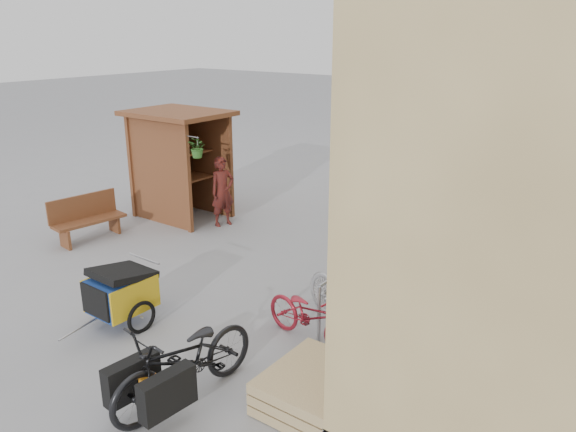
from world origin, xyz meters
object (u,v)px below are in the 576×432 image
Objects in this scene: shopping_carts at (521,193)px; person_kiosk at (223,191)px; bike_3 at (380,254)px; cargo_bike at (184,362)px; bike_1 at (348,295)px; child_trailer at (121,291)px; bike_7 at (450,217)px; bike_6 at (437,224)px; bench at (87,217)px; bike_2 at (381,261)px; bike_0 at (311,316)px; bike_5 at (431,240)px; kiosk at (176,149)px; pallet_stack at (315,389)px; bike_4 at (410,243)px.

person_kiosk is (-5.05, -4.37, 0.20)m from shopping_carts.
person_kiosk is 4.23m from bike_3.
bike_1 is at bearing 81.11° from cargo_bike.
bike_7 is at bearing 67.42° from child_trailer.
bike_3 is at bearing -172.64° from bike_6.
bench is at bearing 132.33° from bike_6.
bike_2 is at bearing 89.42° from cargo_bike.
shopping_carts is 7.34m from bike_0.
bench is 6.76m from bike_5.
kiosk is 1.18× the size of shopping_carts.
bike_1 is at bearing -98.94° from person_kiosk.
shopping_carts is 1.35× the size of bike_0.
bike_5 is (-0.59, 4.68, 0.23)m from pallet_stack.
bike_6 reaches higher than bike_0.
shopping_carts reaches higher than bike_0.
bench reaches higher than pallet_stack.
kiosk is at bearing 97.80° from bike_4.
bike_6 is 0.34m from bike_7.
person_kiosk is at bearing 75.35° from bike_2.
child_trailer is at bearing 152.63° from bike_7.
bike_3 is 2.62m from bike_7.
bike_3 is at bearing 105.24° from pallet_stack.
bike_5 reaches higher than pallet_stack.
bench is 0.90× the size of bike_6.
bike_4 is at bearing 61.83° from child_trailer.
bike_0 is 0.68m from bike_1.
pallet_stack is at bearing 38.80° from cargo_bike.
cargo_bike reaches higher than bike_1.
bike_4 is 0.92× the size of bike_7.
shopping_carts is 2.59m from bike_7.
person_kiosk reaches higher than cargo_bike.
bike_6 is at bearing -51.30° from person_kiosk.
bike_3 is 1.08m from bike_4.
kiosk reaches higher than bike_5.
kiosk is 1.36× the size of bike_2.
person_kiosk is 4.52m from bike_6.
kiosk is 1.51× the size of bike_6.
bike_1 is at bearing 177.70° from bike_7.
person_kiosk is 0.85× the size of bike_7.
child_trailer is 0.76× the size of cargo_bike.
bike_5 is (5.69, 0.81, -1.11)m from kiosk.
cargo_bike reaches higher than pallet_stack.
bike_5 reaches higher than bike_0.
person_kiosk reaches higher than pallet_stack.
bike_7 is (5.97, 4.16, 0.07)m from bench.
bike_7 reaches higher than shopping_carts.
bike_5 is (-0.00, 2.96, -0.07)m from bike_1.
bike_5 is at bearing -7.02° from bike_3.
bike_2 is 1.26× the size of bike_5.
bike_1 is (-0.59, -6.65, -0.04)m from shopping_carts.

